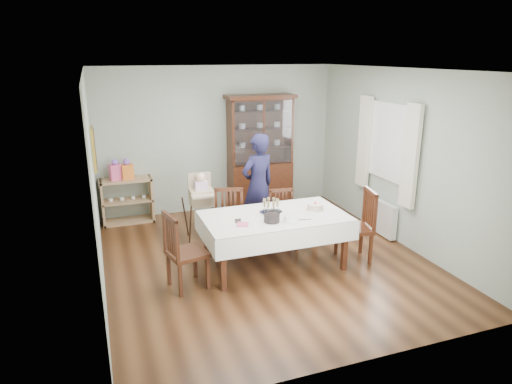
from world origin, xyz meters
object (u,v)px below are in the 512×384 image
chair_end_left (186,266)px  gift_bag_pink (116,171)px  china_cabinet (260,151)px  sideboard (127,201)px  gift_bag_orange (127,170)px  high_chair (202,214)px  champagne_tray (271,209)px  woman (258,185)px  chair_end_right (355,239)px  chair_far_left (229,237)px  chair_far_right (283,231)px  birthday_cake (315,207)px  dining_table (274,240)px

chair_end_left → gift_bag_pink: (-0.66, 2.70, 0.66)m
china_cabinet → sideboard: china_cabinet is taller
gift_bag_pink → gift_bag_orange: 0.19m
sideboard → high_chair: bearing=-48.5°
champagne_tray → gift_bag_pink: 3.08m
woman → china_cabinet: bearing=-129.6°
chair_end_right → chair_far_left: bearing=-101.9°
gift_bag_pink → gift_bag_orange: bearing=0.0°
china_cabinet → chair_far_right: size_ratio=2.42×
birthday_cake → gift_bag_pink: size_ratio=0.69×
high_chair → dining_table: bearing=-59.0°
china_cabinet → chair_end_right: 2.85m
china_cabinet → chair_far_left: 2.43m
chair_far_left → chair_end_right: size_ratio=0.95×
sideboard → gift_bag_pink: size_ratio=2.42×
china_cabinet → gift_bag_pink: (-2.66, 0.00, -0.16)m
dining_table → high_chair: (-0.73, 1.31, 0.05)m
gift_bag_orange → woman: bearing=-34.2°
dining_table → woman: woman is taller
dining_table → chair_end_right: (1.19, -0.19, -0.07)m
chair_far_right → gift_bag_orange: bearing=144.7°
dining_table → chair_end_left: size_ratio=1.95×
chair_end_right → champagne_tray: chair_end_right is taller
china_cabinet → champagne_tray: size_ratio=6.74×
gift_bag_orange → chair_end_right: bearing=-42.4°
chair_far_right → champagne_tray: bearing=-124.1°
chair_end_right → chair_end_left: bearing=-78.0°
woman → chair_far_right: bearing=88.9°
chair_end_left → champagne_tray: size_ratio=3.17×
birthday_cake → chair_far_right: bearing=114.9°
high_chair → chair_end_left: bearing=-108.6°
sideboard → high_chair: (1.07, -1.21, 0.03)m
china_cabinet → sideboard: bearing=179.5°
chair_far_left → chair_far_right: chair_far_left is taller
woman → high_chair: bearing=-26.2°
chair_far_left → chair_far_right: 0.87m
sideboard → birthday_cake: size_ratio=3.51×
chair_far_right → gift_bag_pink: (-2.33, 1.94, 0.70)m
gift_bag_pink → chair_end_left: bearing=-76.2°
china_cabinet → gift_bag_orange: china_cabinet is taller
chair_far_left → chair_end_left: 1.09m
woman → gift_bag_pink: bearing=-49.7°
dining_table → chair_end_right: 1.20m
gift_bag_pink → chair_far_right: bearing=-39.9°
chair_end_right → gift_bag_pink: (-3.14, 2.69, 0.65)m
china_cabinet → gift_bag_orange: size_ratio=5.92×
chair_far_right → chair_far_left: bearing=-172.6°
chair_far_right → birthday_cake: birthday_cake is taller
champagne_tray → gift_bag_pink: size_ratio=0.87×
china_cabinet → high_chair: (-1.43, -1.19, -0.69)m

